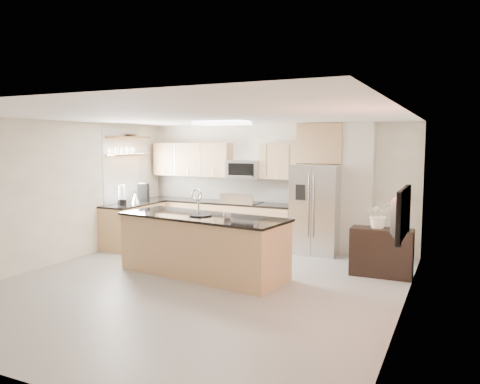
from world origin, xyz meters
The scene contains 27 objects.
floor centered at (0.00, 0.00, 0.00)m, with size 6.50×6.50×0.00m, color #989691.
ceiling centered at (0.00, 0.00, 2.60)m, with size 6.00×6.50×0.02m, color white.
wall_back centered at (0.00, 3.25, 1.30)m, with size 6.00×0.02×2.60m, color white.
wall_front centered at (0.00, -3.25, 1.30)m, with size 6.00×0.02×2.60m, color white.
wall_left centered at (-3.00, 0.00, 1.30)m, with size 0.02×6.50×2.60m, color white.
wall_right centered at (3.00, 0.00, 1.30)m, with size 0.02×6.50×2.60m, color white.
back_counter centered at (-1.23, 2.93, 0.47)m, with size 3.55×0.66×1.44m.
left_counter centered at (-2.67, 1.85, 0.46)m, with size 0.66×1.50×0.92m.
range centered at (-0.60, 2.92, 0.47)m, with size 0.76×0.64×1.14m.
upper_cabinets centered at (-1.30, 3.09, 1.83)m, with size 3.50×0.33×0.75m.
microwave centered at (-0.60, 3.04, 1.63)m, with size 0.76×0.40×0.40m.
refrigerator centered at (1.06, 2.87, 0.89)m, with size 0.92×0.78×1.78m.
partition_column centered at (1.82, 3.10, 1.30)m, with size 0.60×0.30×2.60m, color beige.
window centered at (-2.98, 1.85, 1.65)m, with size 0.04×1.15×1.65m.
shelf_lower centered at (-2.85, 1.95, 1.95)m, with size 0.30×1.20×0.04m, color olive.
shelf_upper centered at (-2.85, 1.95, 2.32)m, with size 0.30×1.20×0.04m, color olive.
ceiling_fixture centered at (-0.40, 1.60, 2.56)m, with size 1.00×0.50×0.06m, color white.
island centered at (-0.22, 0.56, 0.50)m, with size 3.00×1.40×1.42m.
credenza centered at (2.50, 1.74, 0.40)m, with size 1.00×0.42×0.80m, color black.
cup centered at (0.30, 0.44, 1.05)m, with size 0.14×0.14×0.11m, color silver.
platter centered at (-0.24, 0.52, 1.01)m, with size 0.38×0.38×0.02m, color black.
blender centered at (-2.67, 1.50, 1.10)m, with size 0.18×0.18×0.42m.
kettle centered at (-2.63, 1.87, 1.03)m, with size 0.20×0.20×0.25m.
coffee_maker centered at (-2.69, 2.24, 1.11)m, with size 0.29×0.32×0.39m.
bowl centered at (-2.85, 2.05, 2.38)m, with size 0.34×0.34×0.08m, color #BABABC.
flower_vase centered at (2.44, 1.74, 1.14)m, with size 0.63×0.54×0.69m, color white.
television centered at (2.91, -0.20, 1.35)m, with size 1.08×0.14×0.62m, color black.
Camera 1 is at (3.63, -6.11, 2.20)m, focal length 35.00 mm.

